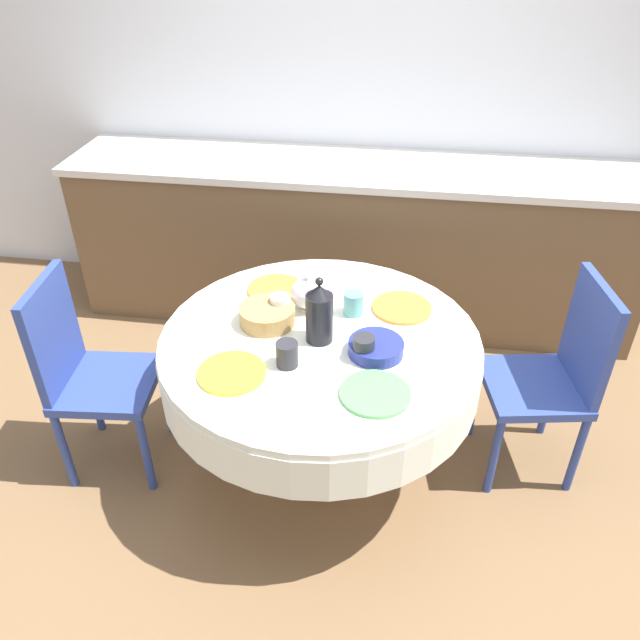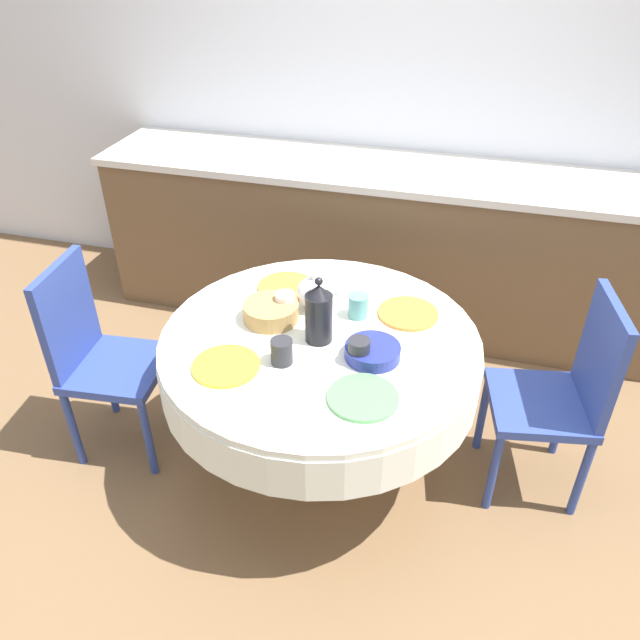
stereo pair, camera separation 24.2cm
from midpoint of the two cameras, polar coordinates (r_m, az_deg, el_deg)
name	(u,v)px [view 2 (the right image)]	position (r m, az deg, el deg)	size (l,w,h in m)	color
ground_plane	(320,463)	(2.95, 2.41, -13.07)	(12.00, 12.00, 0.00)	brown
wall_back	(399,85)	(3.74, 9.24, 20.43)	(7.00, 0.05, 2.60)	silver
kitchen_counter	(380,244)	(3.72, 7.38, 6.85)	(3.24, 0.64, 0.95)	brown
dining_table	(320,361)	(2.54, 2.73, -3.88)	(1.29, 1.29, 0.72)	olive
chair_left	(563,391)	(2.76, 23.76, -6.02)	(0.47, 0.47, 0.94)	#2D428E
chair_right	(98,352)	(2.85, -17.37, -2.89)	(0.44, 0.44, 0.94)	#2D428E
plate_near_left	(226,366)	(2.32, -5.65, -4.31)	(0.25, 0.25, 0.01)	yellow
cup_near_left	(282,352)	(2.31, -0.53, -3.02)	(0.08, 0.08, 0.10)	#28282D
plate_near_right	(363,397)	(2.19, 7.15, -7.17)	(0.25, 0.25, 0.01)	#5BA85B
cup_near_right	(359,351)	(2.32, 6.57, -2.97)	(0.08, 0.08, 0.10)	#28282D
plate_far_left	(286,287)	(2.77, -0.62, 2.98)	(0.25, 0.25, 0.01)	orange
cup_far_left	(285,304)	(2.57, -0.52, 1.37)	(0.08, 0.08, 0.10)	white
plate_far_right	(408,313)	(2.64, 10.68, 0.51)	(0.25, 0.25, 0.01)	orange
cup_far_right	(358,306)	(2.58, 6.21, 1.21)	(0.08, 0.08, 0.10)	#5BA39E
coffee_carafe	(320,313)	(2.39, 2.88, 0.50)	(0.11, 0.11, 0.28)	black
teapot	(313,293)	(2.60, 2.03, 2.44)	(0.18, 0.13, 0.18)	white
bread_basket	(271,312)	(2.55, -1.81, 0.68)	(0.23, 0.23, 0.07)	#AD844C
fruit_bowl	(373,352)	(2.37, 7.76, -2.99)	(0.21, 0.21, 0.05)	navy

